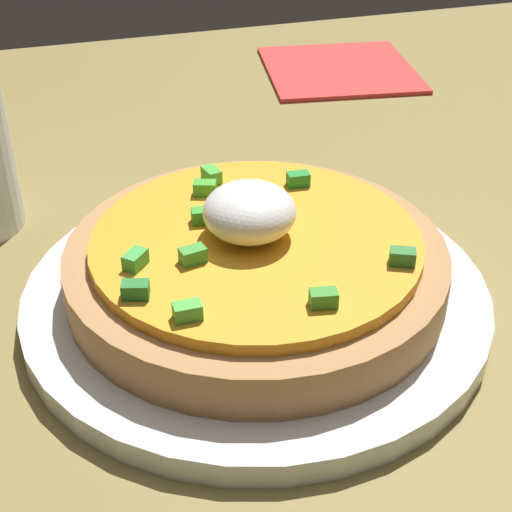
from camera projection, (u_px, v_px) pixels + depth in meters
dining_table at (331, 286)px, 47.20cm from camera, size 92.18×87.97×2.58cm
plate at (256, 296)px, 42.99cm from camera, size 25.48×25.48×1.39cm
pizza at (256, 261)px, 41.66cm from camera, size 20.47×20.47×6.07cm
napkin at (340, 70)px, 73.70cm from camera, size 15.58×15.58×0.40cm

